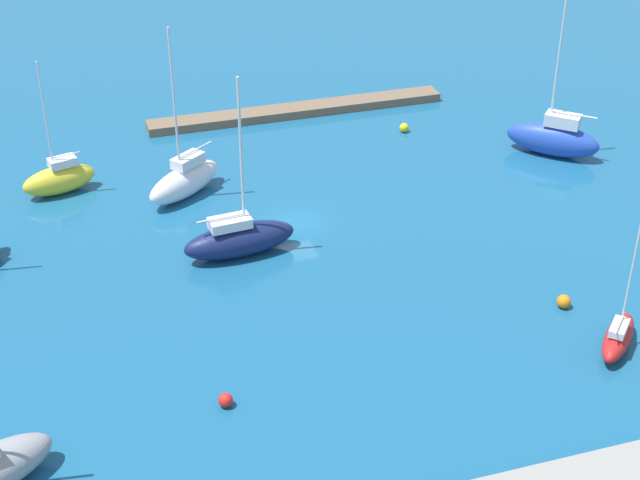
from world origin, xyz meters
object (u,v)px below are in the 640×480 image
at_px(pier_dock, 297,110).
at_px(mooring_buoy_orange, 564,301).
at_px(mooring_buoy_yellow, 404,128).
at_px(sailboat_white_by_breakwater, 184,180).
at_px(sailboat_red_lone_north, 618,336).
at_px(sailboat_navy_far_north, 239,238).
at_px(mooring_buoy_red, 226,400).
at_px(sailboat_yellow_along_channel, 59,179).
at_px(sailboat_blue_off_beacon, 553,138).

relative_size(pier_dock, mooring_buoy_orange, 30.41).
relative_size(pier_dock, mooring_buoy_yellow, 33.32).
distance_m(sailboat_white_by_breakwater, sailboat_red_lone_north, 33.08).
relative_size(sailboat_navy_far_north, mooring_buoy_red, 15.71).
bearing_deg(mooring_buoy_red, pier_dock, -111.74).
xyz_separation_m(pier_dock, sailboat_yellow_along_channel, (21.06, 8.88, 0.82)).
bearing_deg(sailboat_yellow_along_channel, pier_dock, -171.68).
height_order(sailboat_blue_off_beacon, mooring_buoy_red, sailboat_blue_off_beacon).
bearing_deg(sailboat_red_lone_north, mooring_buoy_orange, 55.68).
height_order(mooring_buoy_yellow, mooring_buoy_red, mooring_buoy_red).
distance_m(sailboat_navy_far_north, sailboat_blue_off_beacon, 28.68).
relative_size(sailboat_yellow_along_channel, mooring_buoy_yellow, 13.13).
relative_size(mooring_buoy_yellow, mooring_buoy_orange, 0.91).
bearing_deg(mooring_buoy_yellow, sailboat_red_lone_north, 91.14).
height_order(sailboat_yellow_along_channel, mooring_buoy_red, sailboat_yellow_along_channel).
xyz_separation_m(sailboat_white_by_breakwater, mooring_buoy_yellow, (-19.84, -5.81, -0.92)).
bearing_deg(sailboat_red_lone_north, pier_dock, 57.12).
xyz_separation_m(sailboat_white_by_breakwater, mooring_buoy_orange, (-19.60, 21.41, -0.88)).
bearing_deg(mooring_buoy_red, sailboat_red_lone_north, 175.61).
xyz_separation_m(sailboat_blue_off_beacon, sailboat_yellow_along_channel, (38.48, -5.11, -0.32)).
bearing_deg(mooring_buoy_orange, mooring_buoy_red, 7.34).
height_order(sailboat_navy_far_north, mooring_buoy_red, sailboat_navy_far_north).
xyz_separation_m(sailboat_blue_off_beacon, mooring_buoy_orange, (10.02, 19.54, -1.07)).
distance_m(pier_dock, sailboat_white_by_breakwater, 17.23).
bearing_deg(sailboat_navy_far_north, sailboat_red_lone_north, -47.14).
xyz_separation_m(sailboat_navy_far_north, mooring_buoy_orange, (-17.65, 12.01, -0.83)).
height_order(mooring_buoy_red, mooring_buoy_orange, mooring_buoy_orange).
bearing_deg(sailboat_white_by_breakwater, sailboat_blue_off_beacon, 139.56).
bearing_deg(mooring_buoy_orange, pier_dock, -77.56).
relative_size(sailboat_red_lone_north, mooring_buoy_red, 10.91).
height_order(sailboat_navy_far_north, mooring_buoy_yellow, sailboat_navy_far_north).
xyz_separation_m(sailboat_navy_far_north, sailboat_white_by_breakwater, (1.95, -9.39, 0.06)).
distance_m(sailboat_white_by_breakwater, mooring_buoy_yellow, 20.69).
bearing_deg(sailboat_yellow_along_channel, sailboat_blue_off_beacon, 157.89).
bearing_deg(mooring_buoy_red, mooring_buoy_orange, -172.66).
bearing_deg(pier_dock, mooring_buoy_orange, 102.44).
relative_size(sailboat_red_lone_north, mooring_buoy_yellow, 11.01).
relative_size(sailboat_blue_off_beacon, mooring_buoy_red, 18.22).
height_order(sailboat_blue_off_beacon, mooring_buoy_yellow, sailboat_blue_off_beacon).
bearing_deg(mooring_buoy_orange, sailboat_blue_off_beacon, -117.15).
bearing_deg(mooring_buoy_orange, mooring_buoy_yellow, -90.51).
bearing_deg(sailboat_red_lone_north, sailboat_navy_far_north, 93.04).
height_order(sailboat_navy_far_north, sailboat_blue_off_beacon, sailboat_blue_off_beacon).
xyz_separation_m(pier_dock, mooring_buoy_yellow, (-7.64, 6.32, 0.03)).
relative_size(sailboat_white_by_breakwater, mooring_buoy_yellow, 16.47).
height_order(sailboat_white_by_breakwater, sailboat_blue_off_beacon, sailboat_blue_off_beacon).
relative_size(sailboat_red_lone_north, mooring_buoy_orange, 10.05).
distance_m(sailboat_white_by_breakwater, sailboat_blue_off_beacon, 29.68).
bearing_deg(sailboat_white_by_breakwater, pier_dock, -172.02).
xyz_separation_m(sailboat_navy_far_north, sailboat_blue_off_beacon, (-27.67, -7.52, 0.25)).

